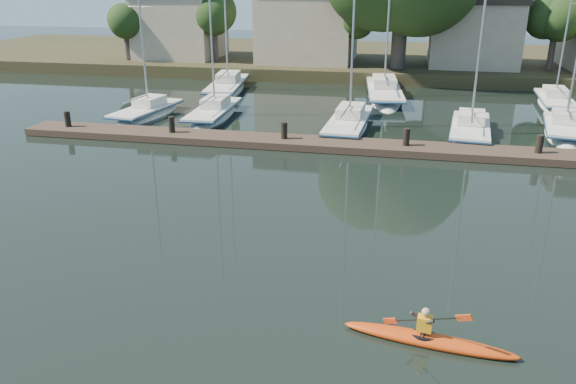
% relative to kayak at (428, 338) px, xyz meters
% --- Properties ---
extents(ground, '(160.00, 160.00, 0.00)m').
position_rel_kayak_xyz_m(ground, '(-3.72, 1.38, -0.16)').
color(ground, black).
rests_on(ground, ground).
extents(kayak, '(4.03, 1.11, 1.28)m').
position_rel_kayak_xyz_m(kayak, '(0.00, 0.00, 0.00)').
color(kayak, red).
rests_on(kayak, ground).
extents(dock, '(34.00, 2.00, 1.80)m').
position_rel_kayak_xyz_m(dock, '(-3.72, 15.38, 0.05)').
color(dock, '#473228').
rests_on(dock, ground).
extents(sailboat_0, '(2.84, 7.22, 11.15)m').
position_rel_kayak_xyz_m(sailboat_0, '(-16.33, 20.03, -0.34)').
color(sailboat_0, white).
rests_on(sailboat_0, ground).
extents(sailboat_1, '(2.34, 8.15, 13.20)m').
position_rel_kayak_xyz_m(sailboat_1, '(-12.24, 20.66, -0.33)').
color(sailboat_1, white).
rests_on(sailboat_1, ground).
extents(sailboat_2, '(2.40, 8.90, 14.61)m').
position_rel_kayak_xyz_m(sailboat_2, '(-3.90, 19.60, -0.34)').
color(sailboat_2, white).
rests_on(sailboat_2, ground).
extents(sailboat_3, '(2.81, 7.93, 12.53)m').
position_rel_kayak_xyz_m(sailboat_3, '(2.64, 19.44, -0.34)').
color(sailboat_3, white).
rests_on(sailboat_3, ground).
extents(sailboat_4, '(3.18, 7.17, 11.77)m').
position_rel_kayak_xyz_m(sailboat_4, '(7.64, 20.61, -0.35)').
color(sailboat_4, white).
rests_on(sailboat_4, ground).
extents(sailboat_5, '(3.54, 9.94, 16.10)m').
position_rel_kayak_xyz_m(sailboat_5, '(-14.03, 29.00, -0.36)').
color(sailboat_5, white).
rests_on(sailboat_5, ground).
extents(sailboat_6, '(3.45, 11.34, 17.75)m').
position_rel_kayak_xyz_m(sailboat_6, '(-2.39, 29.00, -0.36)').
color(sailboat_6, white).
rests_on(sailboat_6, ground).
extents(sailboat_7, '(2.51, 7.73, 12.28)m').
position_rel_kayak_xyz_m(sailboat_7, '(8.83, 28.42, -0.34)').
color(sailboat_7, white).
rests_on(sailboat_7, ground).
extents(shore, '(90.00, 25.25, 12.75)m').
position_rel_kayak_xyz_m(shore, '(-2.10, 41.67, 3.07)').
color(shore, '#282E17').
rests_on(shore, ground).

